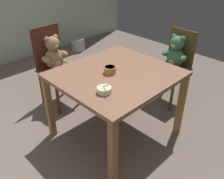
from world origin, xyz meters
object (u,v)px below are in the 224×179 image
(teddy_chair_far_center, at_px, (55,59))
(dining_table, at_px, (116,81))
(teddy_chair_near_right, at_px, (175,58))
(porridge_bowl_cream_near_left, at_px, (104,90))
(metal_pail, at_px, (78,44))
(porridge_bowl_terracotta_center, at_px, (110,70))

(teddy_chair_far_center, bearing_deg, dining_table, 1.96)
(dining_table, height_order, teddy_chair_near_right, teddy_chair_near_right)
(porridge_bowl_cream_near_left, relative_size, metal_pail, 0.50)
(dining_table, xyz_separation_m, porridge_bowl_terracotta_center, (-0.04, 0.04, 0.12))
(teddy_chair_near_right, height_order, porridge_bowl_terracotta_center, teddy_chair_near_right)
(porridge_bowl_terracotta_center, relative_size, metal_pail, 0.45)
(teddy_chair_far_center, relative_size, porridge_bowl_cream_near_left, 7.43)
(teddy_chair_near_right, relative_size, metal_pail, 3.54)
(dining_table, relative_size, teddy_chair_far_center, 1.11)
(porridge_bowl_cream_near_left, bearing_deg, teddy_chair_far_center, 77.70)
(porridge_bowl_cream_near_left, bearing_deg, dining_table, 29.59)
(teddy_chair_near_right, distance_m, metal_pail, 2.24)
(porridge_bowl_cream_near_left, bearing_deg, teddy_chair_near_right, 6.62)
(teddy_chair_near_right, bearing_deg, dining_table, -1.21)
(dining_table, relative_size, porridge_bowl_cream_near_left, 8.24)
(teddy_chair_far_center, height_order, porridge_bowl_terracotta_center, teddy_chair_far_center)
(teddy_chair_far_center, height_order, porridge_bowl_cream_near_left, teddy_chair_far_center)
(teddy_chair_near_right, relative_size, porridge_bowl_cream_near_left, 7.01)
(teddy_chair_far_center, bearing_deg, porridge_bowl_cream_near_left, -14.49)
(dining_table, height_order, porridge_bowl_terracotta_center, porridge_bowl_terracotta_center)
(dining_table, height_order, metal_pail, dining_table)
(dining_table, xyz_separation_m, teddy_chair_near_right, (0.96, -0.03, -0.05))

